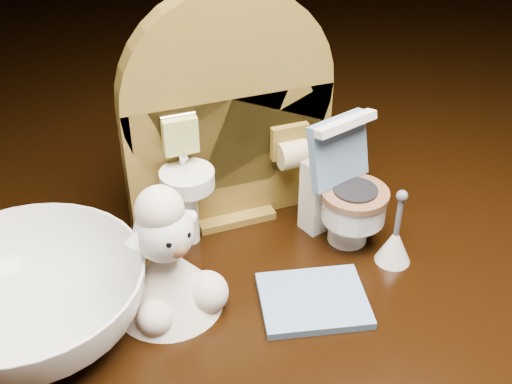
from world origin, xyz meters
TOP-DOWN VIEW (x-y plane):
  - backdrop_panel at (-0.00, 0.06)m, footprint 0.13×0.05m
  - toy_toilet at (0.06, 0.02)m, footprint 0.05×0.06m
  - bath_mat at (0.02, -0.03)m, footprint 0.07×0.06m
  - toilet_brush at (0.07, -0.01)m, footprint 0.02×0.02m
  - plush_lamb at (-0.06, -0.00)m, footprint 0.06×0.06m
  - ceramic_bowl at (-0.13, 0.00)m, footprint 0.14×0.14m

SIDE VIEW (x-z plane):
  - bath_mat at x=0.02m, z-range 0.00..0.00m
  - toilet_brush at x=0.07m, z-range -0.01..0.04m
  - ceramic_bowl at x=-0.13m, z-range 0.00..0.04m
  - plush_lamb at x=-0.06m, z-range -0.01..0.07m
  - toy_toilet at x=0.06m, z-range -0.01..0.07m
  - backdrop_panel at x=0.00m, z-range -0.01..0.14m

